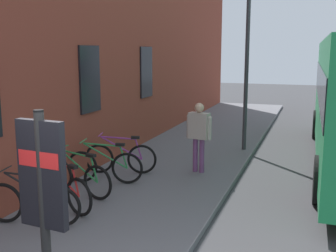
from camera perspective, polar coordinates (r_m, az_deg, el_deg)
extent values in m
plane|color=#38383A|center=(9.71, 15.10, -8.44)|extent=(60.00, 60.00, 0.00)
cube|color=slate|center=(12.07, 2.82, -4.06)|extent=(24.00, 3.50, 0.12)
cube|color=brown|center=(13.36, -4.39, 12.69)|extent=(22.00, 0.60, 7.23)
cube|color=black|center=(10.11, -10.80, 6.39)|extent=(0.90, 0.06, 1.60)
cube|color=black|center=(13.24, -3.04, 7.48)|extent=(0.90, 0.06, 1.60)
torus|color=black|center=(7.78, -21.83, -9.88)|extent=(0.19, 0.72, 0.72)
torus|color=black|center=(7.31, -14.61, -10.75)|extent=(0.19, 0.72, 0.72)
cylinder|color=black|center=(7.43, -18.29, -8.36)|extent=(0.23, 1.01, 0.58)
cylinder|color=black|center=(7.39, -18.92, -6.46)|extent=(0.20, 0.84, 0.09)
cylinder|color=black|center=(7.26, -15.25, -8.85)|extent=(0.07, 0.19, 0.51)
cube|color=black|center=(7.20, -15.91, -6.61)|extent=(0.14, 0.22, 0.06)
cylinder|color=black|center=(7.57, -21.81, -5.65)|extent=(0.48, 0.11, 0.02)
torus|color=black|center=(8.50, -16.66, -7.84)|extent=(0.30, 0.70, 0.72)
torus|color=black|center=(7.69, -12.25, -9.60)|extent=(0.30, 0.70, 0.72)
cylinder|color=#B21E1E|center=(7.98, -14.56, -6.86)|extent=(0.38, 0.97, 0.58)
cylinder|color=#B21E1E|center=(7.97, -14.95, -5.02)|extent=(0.32, 0.81, 0.09)
cylinder|color=#B21E1E|center=(7.66, -12.67, -7.70)|extent=(0.10, 0.19, 0.51)
cube|color=black|center=(7.64, -13.10, -5.51)|extent=(0.16, 0.22, 0.06)
cylinder|color=#B21E1E|center=(8.29, -16.69, -3.98)|extent=(0.46, 0.19, 0.02)
torus|color=black|center=(9.10, -14.81, -6.53)|extent=(0.20, 0.72, 0.72)
torus|color=black|center=(8.41, -9.75, -7.74)|extent=(0.20, 0.72, 0.72)
cylinder|color=#267F3F|center=(8.65, -12.34, -5.41)|extent=(0.23, 1.00, 0.58)
cylinder|color=#267F3F|center=(8.64, -12.76, -3.73)|extent=(0.20, 0.84, 0.09)
cylinder|color=#267F3F|center=(8.38, -10.20, -6.02)|extent=(0.07, 0.19, 0.51)
cube|color=black|center=(8.35, -10.65, -4.03)|extent=(0.14, 0.22, 0.06)
cylinder|color=#267F3F|center=(8.91, -14.76, -2.89)|extent=(0.48, 0.12, 0.02)
torus|color=black|center=(9.59, -11.84, -5.53)|extent=(0.21, 0.72, 0.72)
torus|color=black|center=(9.30, -5.68, -5.86)|extent=(0.21, 0.72, 0.72)
cylinder|color=#267F3F|center=(9.35, -8.71, -4.09)|extent=(0.25, 1.00, 0.58)
cylinder|color=#267F3F|center=(9.31, -9.19, -2.58)|extent=(0.22, 0.84, 0.09)
cylinder|color=#267F3F|center=(9.25, -6.16, -4.35)|extent=(0.07, 0.19, 0.51)
cube|color=black|center=(9.20, -6.65, -2.58)|extent=(0.14, 0.22, 0.06)
cylinder|color=#267F3F|center=(9.43, -11.68, -2.04)|extent=(0.47, 0.13, 0.02)
torus|color=black|center=(10.20, -9.53, -4.48)|extent=(0.26, 0.71, 0.72)
torus|color=black|center=(10.02, -3.65, -4.63)|extent=(0.26, 0.71, 0.72)
cylinder|color=#8C338C|center=(10.03, -6.50, -3.05)|extent=(0.32, 0.99, 0.58)
cylinder|color=#8C338C|center=(9.98, -6.96, -1.64)|extent=(0.27, 0.83, 0.09)
cylinder|color=#8C338C|center=(9.97, -4.09, -3.23)|extent=(0.09, 0.19, 0.51)
cube|color=black|center=(9.91, -4.54, -1.59)|extent=(0.15, 0.22, 0.06)
cylinder|color=#8C338C|center=(10.05, -9.35, -1.18)|extent=(0.47, 0.16, 0.02)
cylinder|color=black|center=(4.47, -16.69, -13.23)|extent=(0.10, 0.10, 2.40)
cube|color=black|center=(4.29, -17.08, -6.47)|extent=(0.13, 0.55, 1.10)
cube|color=red|center=(4.24, -17.20, -4.33)|extent=(0.13, 0.50, 0.16)
cylinder|color=black|center=(8.93, 20.33, -7.03)|extent=(1.00, 0.26, 1.00)
cylinder|color=black|center=(15.49, 19.92, 0.22)|extent=(1.00, 0.26, 1.00)
cylinder|color=#723F72|center=(10.12, 4.72, -4.12)|extent=(0.12, 0.12, 0.84)
cylinder|color=#723F72|center=(10.19, 3.81, -4.01)|extent=(0.12, 0.12, 0.84)
cube|color=#B2A599|center=(10.00, 4.32, 0.04)|extent=(0.32, 0.52, 0.63)
sphere|color=#D8AD8C|center=(9.93, 4.35, 2.55)|extent=(0.23, 0.23, 0.23)
cylinder|color=#B2A599|center=(9.90, 5.77, -0.33)|extent=(0.10, 0.10, 0.56)
cylinder|color=#B2A599|center=(10.12, 2.89, -0.05)|extent=(0.10, 0.10, 0.56)
cylinder|color=#333338|center=(12.39, 10.89, 9.22)|extent=(0.12, 0.12, 5.47)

